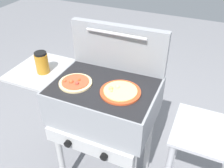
# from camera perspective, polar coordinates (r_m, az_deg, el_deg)

# --- Properties ---
(grill) EXTENTS (0.96, 0.53, 0.90)m
(grill) POSITION_cam_1_polar(r_m,az_deg,el_deg) (1.56, -2.23, -4.48)
(grill) COLOR gray
(grill) RESTS_ON ground_plane
(grill_lid_open) EXTENTS (0.63, 0.09, 0.30)m
(grill_lid_open) POSITION_cam_1_polar(r_m,az_deg,el_deg) (1.56, 1.48, 8.54)
(grill_lid_open) COLOR gray
(grill_lid_open) RESTS_ON grill
(pizza_cheese) EXTENTS (0.24, 0.24, 0.04)m
(pizza_cheese) POSITION_cam_1_polar(r_m,az_deg,el_deg) (1.40, 1.91, -1.76)
(pizza_cheese) COLOR #C64723
(pizza_cheese) RESTS_ON grill
(pizza_pepperoni) EXTENTS (0.20, 0.20, 0.03)m
(pizza_pepperoni) POSITION_cam_1_polar(r_m,az_deg,el_deg) (1.49, -8.55, 0.34)
(pizza_pepperoni) COLOR beige
(pizza_pepperoni) RESTS_ON grill
(sauce_jar) EXTENTS (0.08, 0.08, 0.14)m
(sauce_jar) POSITION_cam_1_polar(r_m,az_deg,el_deg) (1.62, -16.05, 4.83)
(sauce_jar) COLOR #B77A1E
(sauce_jar) RESTS_ON grill
(prep_table) EXTENTS (0.44, 0.36, 0.77)m
(prep_table) POSITION_cam_1_polar(r_m,az_deg,el_deg) (1.62, 21.01, -15.95)
(prep_table) COLOR #B2B2B7
(prep_table) RESTS_ON ground_plane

